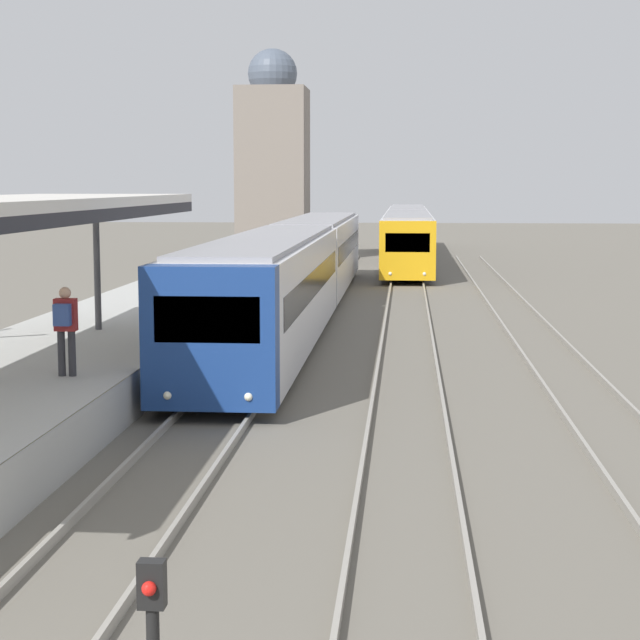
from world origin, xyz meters
The scene contains 4 objects.
person_on_platform centered at (-2.60, 13.21, 1.94)m, with size 0.40×0.40×1.66m.
train_near centered at (0.00, 30.55, 1.72)m, with size 2.57×34.15×3.11m.
train_far centered at (3.72, 58.03, 1.67)m, with size 2.53×33.46×3.00m.
distant_domed_building centered at (-4.16, 56.75, 5.77)m, with size 4.00×4.00×12.27m.
Camera 1 is at (3.66, -5.88, 4.49)m, focal length 60.00 mm.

